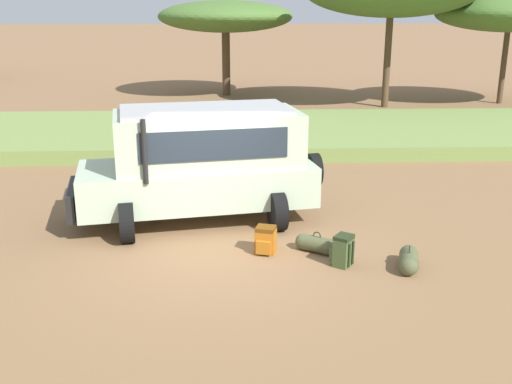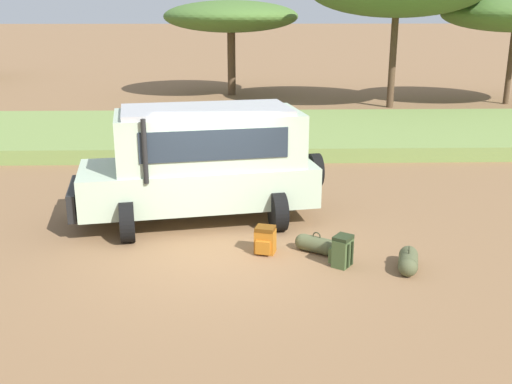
# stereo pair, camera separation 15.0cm
# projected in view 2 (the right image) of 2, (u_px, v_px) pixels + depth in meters

# --- Properties ---
(ground_plane) EXTENTS (320.00, 320.00, 0.00)m
(ground_plane) POSITION_uv_depth(u_px,v_px,m) (218.00, 251.00, 11.31)
(ground_plane) COLOR olive
(grass_bank) EXTENTS (120.00, 7.00, 0.44)m
(grass_bank) POSITION_uv_depth(u_px,v_px,m) (227.00, 133.00, 20.86)
(grass_bank) COLOR olive
(grass_bank) RESTS_ON ground_plane
(safari_vehicle) EXTENTS (5.47, 3.28, 2.44)m
(safari_vehicle) POSITION_uv_depth(u_px,v_px,m) (203.00, 161.00, 12.65)
(safari_vehicle) COLOR #B2C6A8
(safari_vehicle) RESTS_ON ground_plane
(backpack_beside_front_wheel) EXTENTS (0.43, 0.46, 0.52)m
(backpack_beside_front_wheel) POSITION_uv_depth(u_px,v_px,m) (265.00, 240.00, 11.17)
(backpack_beside_front_wheel) COLOR #B26619
(backpack_beside_front_wheel) RESTS_ON ground_plane
(backpack_cluster_center) EXTENTS (0.46, 0.45, 0.57)m
(backpack_cluster_center) POSITION_uv_depth(u_px,v_px,m) (342.00, 251.00, 10.60)
(backpack_cluster_center) COLOR #42562D
(backpack_cluster_center) RESTS_ON ground_plane
(duffel_bag_low_black_case) EXTENTS (0.78, 0.63, 0.41)m
(duffel_bag_low_black_case) POSITION_uv_depth(u_px,v_px,m) (316.00, 245.00, 11.22)
(duffel_bag_low_black_case) COLOR #4C5133
(duffel_bag_low_black_case) RESTS_ON ground_plane
(duffel_bag_soft_canvas) EXTENTS (0.48, 0.86, 0.44)m
(duffel_bag_soft_canvas) POSITION_uv_depth(u_px,v_px,m) (408.00, 261.00, 10.47)
(duffel_bag_soft_canvas) COLOR #4C5133
(duffel_bag_soft_canvas) RESTS_ON ground_plane
(acacia_tree_right_mid) EXTENTS (6.79, 6.98, 4.75)m
(acacia_tree_right_mid) POSITION_uv_depth(u_px,v_px,m) (231.00, 17.00, 30.21)
(acacia_tree_right_mid) COLOR brown
(acacia_tree_right_mid) RESTS_ON ground_plane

